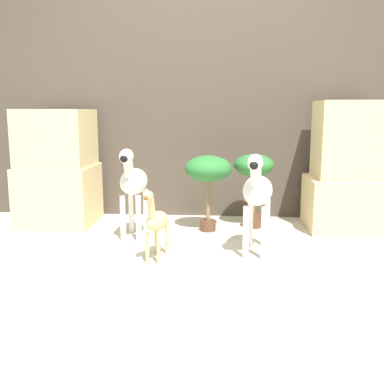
# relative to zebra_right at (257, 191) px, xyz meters

# --- Properties ---
(ground_plane) EXTENTS (14.00, 14.00, 0.00)m
(ground_plane) POSITION_rel_zebra_right_xyz_m (-0.45, -0.25, -0.45)
(ground_plane) COLOR beige
(wall_back) EXTENTS (6.40, 0.08, 2.20)m
(wall_back) POSITION_rel_zebra_right_xyz_m (-0.45, 1.21, 0.65)
(wall_back) COLOR #473D33
(wall_back) RESTS_ON ground_plane
(rock_pillar_left) EXTENTS (0.63, 0.61, 1.02)m
(rock_pillar_left) POSITION_rel_zebra_right_xyz_m (-1.71, 0.77, 0.04)
(rock_pillar_left) COLOR #DBC184
(rock_pillar_left) RESTS_ON ground_plane
(rock_pillar_right) EXTENTS (0.63, 0.61, 1.09)m
(rock_pillar_right) POSITION_rel_zebra_right_xyz_m (0.80, 0.77, 0.04)
(rock_pillar_right) COLOR #DBC184
(rock_pillar_right) RESTS_ON ground_plane
(zebra_right) EXTENTS (0.27, 0.56, 0.73)m
(zebra_right) POSITION_rel_zebra_right_xyz_m (0.00, 0.00, 0.00)
(zebra_right) COLOR white
(zebra_right) RESTS_ON ground_plane
(zebra_left) EXTENTS (0.21, 0.55, 0.73)m
(zebra_left) POSITION_rel_zebra_right_xyz_m (-0.95, 0.35, 0.00)
(zebra_left) COLOR white
(zebra_left) RESTS_ON ground_plane
(giraffe_figurine) EXTENTS (0.17, 0.41, 0.51)m
(giraffe_figurine) POSITION_rel_zebra_right_xyz_m (-0.69, -0.18, -0.18)
(giraffe_figurine) COLOR tan
(giraffe_figurine) RESTS_ON ground_plane
(potted_palm_front) EXTENTS (0.35, 0.35, 0.64)m
(potted_palm_front) POSITION_rel_zebra_right_xyz_m (0.02, 0.77, 0.03)
(potted_palm_front) COLOR #513323
(potted_palm_front) RESTS_ON ground_plane
(potted_palm_back) EXTENTS (0.39, 0.39, 0.64)m
(potted_palm_back) POSITION_rel_zebra_right_xyz_m (-0.36, 0.61, 0.06)
(potted_palm_back) COLOR #513323
(potted_palm_back) RESTS_ON ground_plane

